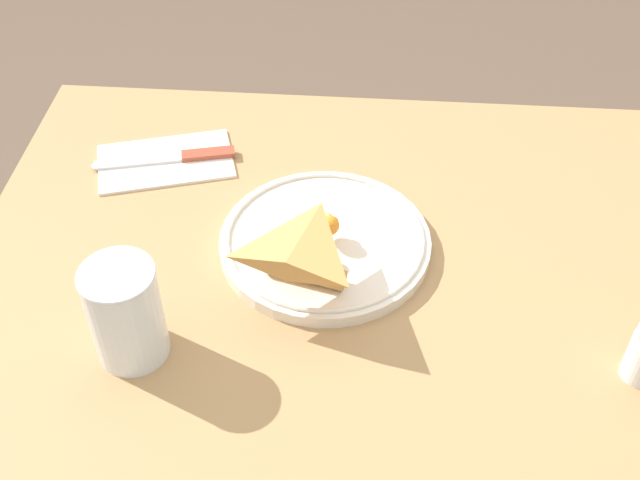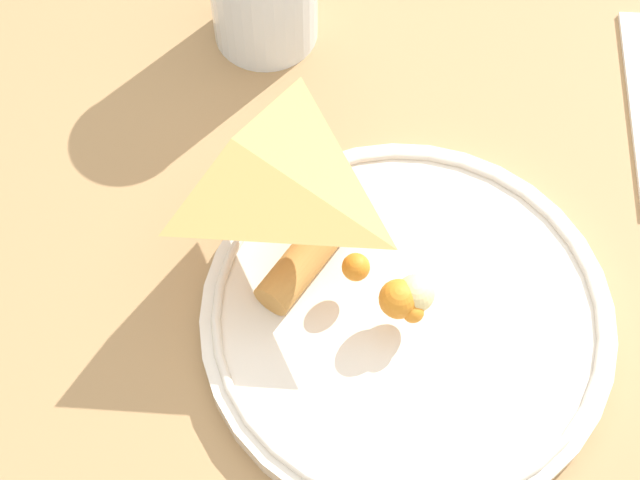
# 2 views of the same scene
# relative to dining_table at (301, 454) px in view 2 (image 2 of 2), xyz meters

# --- Properties ---
(dining_table) EXTENTS (0.99, 0.75, 0.78)m
(dining_table) POSITION_rel_dining_table_xyz_m (0.00, 0.00, 0.00)
(dining_table) COLOR #A87F51
(dining_table) RESTS_ON ground_plane
(plate_pizza) EXTENTS (0.26, 0.26, 0.06)m
(plate_pizza) POSITION_rel_dining_table_xyz_m (0.06, -0.05, 0.14)
(plate_pizza) COLOR silver
(plate_pizza) RESTS_ON dining_table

